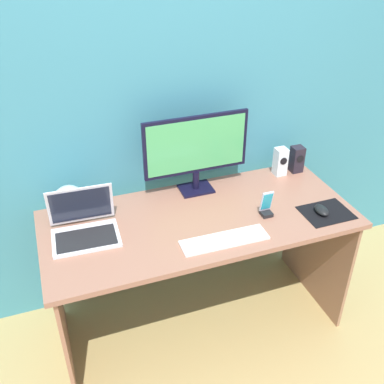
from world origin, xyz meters
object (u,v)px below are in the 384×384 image
Objects in this scene: monitor at (196,149)px; laptop at (84,227)px; fishbowl at (69,202)px; phone_in_dock at (266,207)px; speaker_right at (297,159)px; mouse at (322,210)px; keyboard_external at (224,240)px; speaker_near_monitor at (280,162)px.

monitor is 0.70m from laptop.
fishbowl is (-0.04, 0.19, 0.03)m from laptop.
fishbowl is 0.99m from phone_in_dock.
mouse is (-0.11, -0.43, -0.06)m from speaker_right.
monitor is 0.53m from keyboard_external.
speaker_right is at bearing -0.02° from speaker_near_monitor.
phone_in_dock is at bearing -53.94° from monitor.
fishbowl is at bearing 164.09° from mouse.
monitor reaches higher than phone_in_dock.
mouse is 0.29m from phone_in_dock.
speaker_right is 0.82m from keyboard_external.
speaker_right is at bearing 36.55° from keyboard_external.
mouse is (1.17, -0.23, -0.02)m from laptop.
monitor is 0.65m from speaker_right.
phone_in_dock is (0.89, -0.15, 0.00)m from laptop.
monitor is 4.14× the size of phone_in_dock.
speaker_near_monitor is 0.44m from phone_in_dock.
speaker_near_monitor is 1.18m from laptop.
phone_in_dock is at bearing -137.61° from speaker_right.
fishbowl is (-0.68, -0.01, -0.17)m from monitor.
laptop is at bearing -77.62° from fishbowl.
phone_in_dock is (0.28, 0.12, 0.04)m from keyboard_external.
fishbowl is at bearing 102.38° from laptop.
keyboard_external is (0.65, -0.46, -0.08)m from fishbowl.
speaker_near_monitor is at bearing -0.13° from monitor.
laptop is 0.67m from keyboard_external.
speaker_near_monitor reaches higher than mouse.
mouse is at bearing -103.76° from speaker_right.
keyboard_external is 0.56m from mouse.
keyboard_external is 4.22× the size of mouse.
laptop is 0.77× the size of keyboard_external.
fishbowl is 1.22× the size of phone_in_dock.
mouse reaches higher than keyboard_external.
phone_in_dock reaches higher than keyboard_external.
fishbowl is (-1.31, -0.01, 0.00)m from speaker_right.
fishbowl is 1.28m from mouse.
laptop is (-1.27, -0.20, -0.03)m from speaker_right.
speaker_right is 1.31m from fishbowl.
fishbowl reaches higher than mouse.
speaker_near_monitor is 0.51× the size of laptop.
monitor is at bearing 0.89° from fishbowl.
fishbowl is at bearing -179.11° from monitor.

